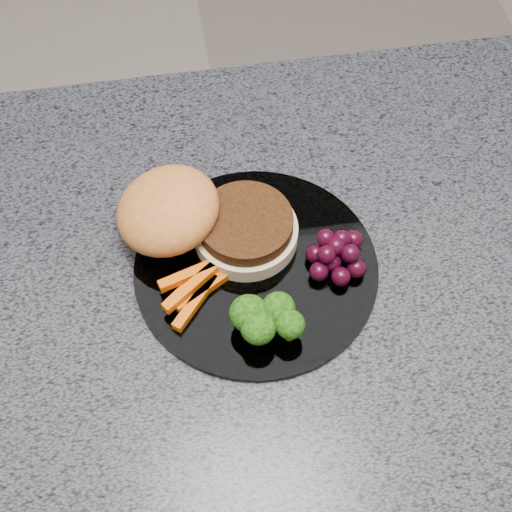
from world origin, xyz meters
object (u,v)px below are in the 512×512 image
Objects in this scene: plate at (256,268)px; grape_bunch at (337,254)px; island_cabinet at (294,408)px; burger at (196,219)px.

plate is 0.09m from grape_bunch.
plate is (-0.06, -0.01, 0.47)m from island_cabinet.
burger reaches higher than island_cabinet.
grape_bunch is at bearing -45.03° from island_cabinet.
grape_bunch is (0.14, -0.06, -0.01)m from burger.
island_cabinet is 5.85× the size of burger.
burger is (-0.12, 0.04, 0.50)m from island_cabinet.
plate is 1.27× the size of burger.
island_cabinet is at bearing 9.87° from plate.
grape_bunch reaches higher than plate.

